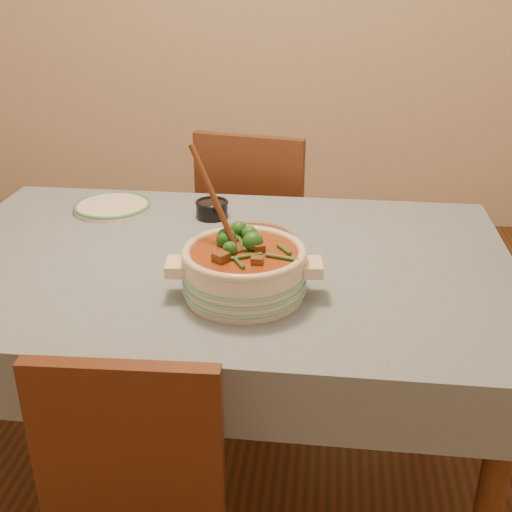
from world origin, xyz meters
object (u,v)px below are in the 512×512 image
Objects in this scene: stew_casserole at (244,267)px; condiment_bowl at (212,208)px; fried_plate at (251,239)px; white_plate at (112,206)px; chair_far at (257,224)px; dining_table at (220,286)px.

stew_casserole reaches higher than condiment_bowl.
fried_plate is at bearing -52.67° from condiment_bowl.
white_plate is 0.31× the size of chair_far.
fried_plate is at bearing 105.22° from chair_far.
chair_far is (0.09, 0.51, -0.26)m from condiment_bowl.
dining_table is 0.29m from stew_casserole.
dining_table is at bearing 98.92° from chair_far.
fried_plate is at bearing 51.81° from dining_table.
stew_casserole is 1.08m from chair_far.
fried_plate is (0.51, -0.24, 0.01)m from white_plate.
fried_plate is at bearing 93.78° from stew_casserole.
chair_far reaches higher than condiment_bowl.
chair_far is at bearing 94.91° from stew_casserole.
condiment_bowl reaches higher than fried_plate.
white_plate is at bearing 155.00° from fried_plate.
white_plate is (-0.53, 0.55, -0.07)m from stew_casserole.
dining_table is 5.07× the size of fried_plate.
fried_plate is 0.36× the size of chair_far.
dining_table is 0.56m from white_plate.
chair_far is at bearing 89.10° from dining_table.
fried_plate is at bearing -25.00° from white_plate.
fried_plate is (0.16, -0.21, -0.01)m from condiment_bowl.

